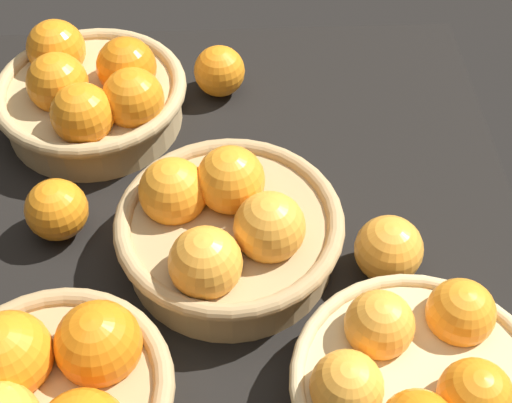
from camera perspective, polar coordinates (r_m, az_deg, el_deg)
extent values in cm
cube|color=black|center=(87.12, -2.53, -3.89)|extent=(84.00, 72.00, 3.00)
cylinder|color=tan|center=(74.13, 12.44, -14.66)|extent=(23.38, 23.38, 5.34)
torus|color=tan|center=(71.80, 12.80, -13.70)|extent=(24.83, 24.83, 1.45)
sphere|color=#F49E33|center=(72.55, 9.58, -9.45)|extent=(6.86, 6.86, 6.86)
sphere|color=#F49E33|center=(69.17, 7.07, -14.14)|extent=(6.86, 6.86, 6.86)
sphere|color=orange|center=(70.41, 16.68, -14.31)|extent=(6.86, 6.86, 6.86)
sphere|color=orange|center=(75.39, 15.63, -8.33)|extent=(6.86, 6.86, 6.86)
cylinder|color=tan|center=(100.83, -12.53, 7.36)|extent=(23.29, 23.29, 5.55)
torus|color=tan|center=(99.07, -12.80, 8.56)|extent=(25.24, 25.24, 1.96)
sphere|color=orange|center=(103.86, -15.28, 11.39)|extent=(7.87, 7.87, 7.87)
sphere|color=orange|center=(97.65, -15.20, 8.89)|extent=(7.87, 7.87, 7.87)
sphere|color=orange|center=(98.30, -10.04, 10.27)|extent=(7.87, 7.87, 7.87)
sphere|color=orange|center=(92.66, -13.36, 6.62)|extent=(7.87, 7.87, 7.87)
sphere|color=orange|center=(93.67, -9.55, 7.89)|extent=(7.87, 7.87, 7.87)
torus|color=tan|center=(71.97, -15.65, -14.10)|extent=(22.83, 22.83, 2.05)
sphere|color=orange|center=(72.69, -18.71, -11.26)|extent=(8.34, 8.34, 8.34)
sphere|color=orange|center=(71.78, -12.15, -10.78)|extent=(8.34, 8.34, 8.34)
cylinder|color=tan|center=(82.53, -2.04, -2.90)|extent=(23.43, 23.43, 5.98)
torus|color=tan|center=(80.21, -2.09, -1.58)|extent=(25.41, 25.41, 1.97)
sphere|color=#F49E33|center=(74.89, -3.96, -4.80)|extent=(7.71, 7.71, 7.71)
sphere|color=#F49E33|center=(76.98, 1.06, -2.02)|extent=(7.71, 7.71, 7.71)
sphere|color=orange|center=(80.68, -2.00, 1.68)|extent=(7.71, 7.71, 7.71)
sphere|color=orange|center=(81.22, -6.46, 0.76)|extent=(7.71, 7.71, 7.71)
sphere|color=orange|center=(102.81, -2.96, 10.10)|extent=(7.08, 7.08, 7.08)
sphere|color=#F49E33|center=(81.82, 10.28, -3.69)|extent=(7.62, 7.62, 7.62)
sphere|color=orange|center=(87.42, -15.25, -0.62)|extent=(7.29, 7.29, 7.29)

